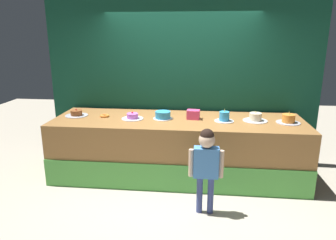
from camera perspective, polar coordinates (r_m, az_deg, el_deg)
ground_plane at (r=4.52m, az=1.15°, el=-13.01°), size 12.00×12.00×0.00m
stage_platform at (r=4.85m, az=1.78°, el=-5.07°), size 3.78×1.17×0.91m
curtain_backdrop at (r=5.27m, az=2.45°, el=8.15°), size 4.52×0.08×2.97m
child_figure at (r=3.78m, az=7.01°, el=-7.23°), size 0.42×0.19×1.09m
pink_box at (r=4.73m, az=4.64°, el=1.01°), size 0.20×0.16×0.14m
donut at (r=4.95m, az=-11.53°, el=0.77°), size 0.14×0.14×0.03m
cake_far_left at (r=5.11m, az=-16.40°, el=1.13°), size 0.35×0.35×0.11m
cake_left at (r=4.76m, az=-6.52°, el=0.61°), size 0.33×0.33×0.11m
cake_center_left at (r=4.72m, az=-0.95°, el=0.88°), size 0.30×0.30×0.12m
cake_center_right at (r=4.66m, az=10.26°, el=0.51°), size 0.29×0.29×0.20m
cake_right at (r=4.78m, az=15.69°, el=0.41°), size 0.36×0.36×0.15m
cake_far_right at (r=4.83m, az=21.17°, el=0.13°), size 0.34×0.34×0.18m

